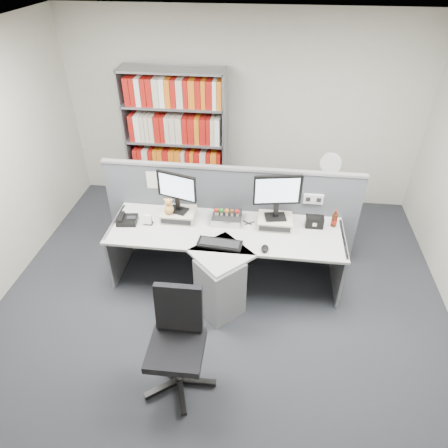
# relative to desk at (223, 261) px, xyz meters

# --- Properties ---
(ground) EXTENTS (5.50, 5.50, 0.00)m
(ground) POSITION_rel_desk_xyz_m (0.00, -0.60, -0.46)
(ground) COLOR #2E3136
(ground) RESTS_ON ground
(room_shell) EXTENTS (5.04, 5.54, 2.72)m
(room_shell) POSITION_rel_desk_xyz_m (0.00, -0.60, 1.33)
(room_shell) COLOR beige
(room_shell) RESTS_ON ground
(partition) EXTENTS (3.00, 0.08, 1.27)m
(partition) POSITION_rel_desk_xyz_m (0.00, 0.65, 0.19)
(partition) COLOR #545860
(partition) RESTS_ON ground
(desk) EXTENTS (2.60, 1.20, 0.72)m
(desk) POSITION_rel_desk_xyz_m (0.00, 0.00, 0.00)
(desk) COLOR beige
(desk) RESTS_ON ground
(monitor_riser_left) EXTENTS (0.38, 0.31, 0.10)m
(monitor_riser_left) POSITION_rel_desk_xyz_m (-0.57, 0.38, 0.31)
(monitor_riser_left) COLOR beige
(monitor_riser_left) RESTS_ON desk
(monitor_riser_right) EXTENTS (0.38, 0.31, 0.10)m
(monitor_riser_right) POSITION_rel_desk_xyz_m (0.53, 0.38, 0.31)
(monitor_riser_right) COLOR beige
(monitor_riser_right) RESTS_ON desk
(monitor_left) EXTENTS (0.46, 0.20, 0.48)m
(monitor_left) POSITION_rel_desk_xyz_m (-0.57, 0.38, 0.65)
(monitor_left) COLOR black
(monitor_left) RESTS_ON monitor_riser_left
(monitor_right) EXTENTS (0.52, 0.20, 0.53)m
(monitor_right) POSITION_rel_desk_xyz_m (0.53, 0.38, 0.68)
(monitor_right) COLOR black
(monitor_right) RESTS_ON monitor_riser_right
(desktop_pc) EXTENTS (0.32, 0.29, 0.09)m
(desktop_pc) POSITION_rel_desk_xyz_m (-0.01, 0.40, 0.31)
(desktop_pc) COLOR black
(desktop_pc) RESTS_ON desk
(figurines) EXTENTS (0.29, 0.05, 0.09)m
(figurines) POSITION_rel_desk_xyz_m (-0.03, 0.39, 0.40)
(figurines) COLOR beige
(figurines) RESTS_ON desktop_pc
(keyboard) EXTENTS (0.48, 0.21, 0.03)m
(keyboard) POSITION_rel_desk_xyz_m (-0.03, -0.05, 0.28)
(keyboard) COLOR black
(keyboard) RESTS_ON desk
(mouse) EXTENTS (0.08, 0.12, 0.05)m
(mouse) POSITION_rel_desk_xyz_m (0.44, -0.08, 0.29)
(mouse) COLOR black
(mouse) RESTS_ON desk
(desk_phone) EXTENTS (0.24, 0.22, 0.09)m
(desk_phone) POSITION_rel_desk_xyz_m (-1.13, 0.23, 0.30)
(desk_phone) COLOR black
(desk_phone) RESTS_ON desk
(desk_calendar) EXTENTS (0.10, 0.07, 0.12)m
(desk_calendar) POSITION_rel_desk_xyz_m (-0.88, 0.23, 0.32)
(desk_calendar) COLOR black
(desk_calendar) RESTS_ON desk
(plush_toy) EXTENTS (0.11, 0.11, 0.19)m
(plush_toy) POSITION_rel_desk_xyz_m (-0.66, 0.32, 0.45)
(plush_toy) COLOR gold
(plush_toy) RESTS_ON monitor_riser_left
(speaker) EXTENTS (0.20, 0.11, 0.13)m
(speaker) POSITION_rel_desk_xyz_m (0.97, 0.41, 0.33)
(speaker) COLOR black
(speaker) RESTS_ON desk
(cola_bottle) EXTENTS (0.07, 0.07, 0.21)m
(cola_bottle) POSITION_rel_desk_xyz_m (1.19, 0.45, 0.34)
(cola_bottle) COLOR #3F190A
(cola_bottle) RESTS_ON desk
(shelving_unit) EXTENTS (1.41, 0.40, 2.00)m
(shelving_unit) POSITION_rel_desk_xyz_m (-0.90, 1.85, 0.52)
(shelving_unit) COLOR gray
(shelving_unit) RESTS_ON ground
(filing_cabinet) EXTENTS (0.45, 0.61, 0.70)m
(filing_cabinet) POSITION_rel_desk_xyz_m (1.20, 1.40, -0.11)
(filing_cabinet) COLOR gray
(filing_cabinet) RESTS_ON ground
(desk_fan) EXTENTS (0.27, 0.17, 0.46)m
(desk_fan) POSITION_rel_desk_xyz_m (1.20, 1.40, 0.53)
(desk_fan) COLOR white
(desk_fan) RESTS_ON filing_cabinet
(office_chair) EXTENTS (0.64, 0.66, 1.00)m
(office_chair) POSITION_rel_desk_xyz_m (-0.26, -1.15, 0.08)
(office_chair) COLOR silver
(office_chair) RESTS_ON ground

